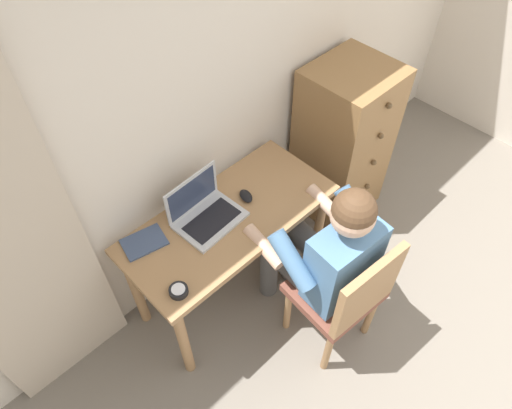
{
  "coord_description": "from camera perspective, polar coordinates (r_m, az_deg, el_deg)",
  "views": [
    {
      "loc": [
        -1.33,
        0.66,
        2.6
      ],
      "look_at": [
        -0.27,
        1.76,
        0.81
      ],
      "focal_mm": 32.57,
      "sensor_mm": 36.0,
      "label": 1
    }
  ],
  "objects": [
    {
      "name": "chair",
      "position": [
        2.46,
        10.93,
        -10.79
      ],
      "size": [
        0.45,
        0.43,
        0.88
      ],
      "color": "brown",
      "rests_on": "ground_plane"
    },
    {
      "name": "desk",
      "position": [
        2.53,
        -3.21,
        -3.15
      ],
      "size": [
        1.17,
        0.54,
        0.71
      ],
      "color": "#9E754C",
      "rests_on": "ground_plane"
    },
    {
      "name": "computer_mouse",
      "position": [
        2.5,
        -1.24,
        1.05
      ],
      "size": [
        0.09,
        0.11,
        0.03
      ],
      "primitive_type": "ellipsoid",
      "rotation": [
        0.0,
        0.0,
        -0.3
      ],
      "color": "black",
      "rests_on": "desk"
    },
    {
      "name": "desk_clock",
      "position": [
        2.19,
        -9.49,
        -10.4
      ],
      "size": [
        0.09,
        0.09,
        0.03
      ],
      "color": "black",
      "rests_on": "desk"
    },
    {
      "name": "dresser",
      "position": [
        3.12,
        10.58,
        7.4
      ],
      "size": [
        0.51,
        0.51,
        1.1
      ],
      "color": "olive",
      "rests_on": "ground_plane"
    },
    {
      "name": "notebook_pad",
      "position": [
        2.39,
        -13.58,
        -4.51
      ],
      "size": [
        0.24,
        0.19,
        0.01
      ],
      "primitive_type": "cube",
      "rotation": [
        0.0,
        0.0,
        -0.21
      ],
      "color": "#3D4C6B",
      "rests_on": "desk"
    },
    {
      "name": "person_seated",
      "position": [
        2.36,
        8.35,
        -5.72
      ],
      "size": [
        0.56,
        0.61,
        1.2
      ],
      "color": "#4C4C4C",
      "rests_on": "ground_plane"
    },
    {
      "name": "wall_back",
      "position": [
        2.44,
        -2.86,
        15.83
      ],
      "size": [
        4.8,
        0.05,
        2.5
      ],
      "primitive_type": "cube",
      "color": "beige",
      "rests_on": "ground_plane"
    },
    {
      "name": "laptop",
      "position": [
        2.4,
        -6.37,
        -0.81
      ],
      "size": [
        0.36,
        0.27,
        0.24
      ],
      "color": "#B7BABF",
      "rests_on": "desk"
    }
  ]
}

